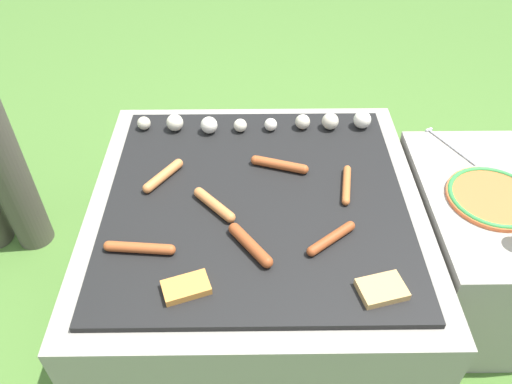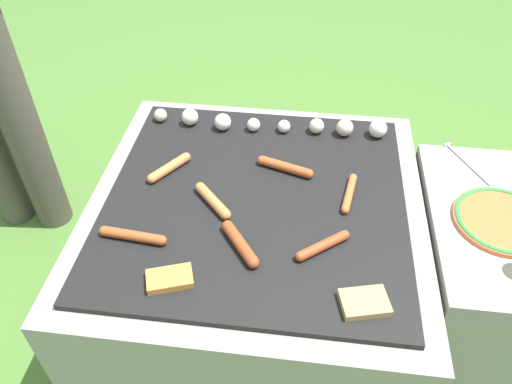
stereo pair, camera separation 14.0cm
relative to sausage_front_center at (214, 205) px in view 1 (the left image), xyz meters
name	(u,v)px [view 1 (the left image)]	position (x,y,z in m)	size (l,w,h in m)	color
ground_plane	(256,290)	(0.12, 0.04, -0.45)	(14.00, 14.00, 0.00)	#47702D
grill	(256,248)	(0.12, 0.04, -0.24)	(0.96, 0.96, 0.44)	gray
side_ledge	(468,245)	(0.79, 0.05, -0.23)	(0.37, 0.62, 0.44)	gray
sausage_back_left	(250,245)	(0.10, -0.15, 0.00)	(0.11, 0.14, 0.03)	#93421E
sausage_mid_right	(331,238)	(0.31, -0.13, 0.00)	(0.14, 0.11, 0.03)	#93421E
sausage_back_center	(280,165)	(0.19, 0.17, 0.00)	(0.17, 0.07, 0.03)	#A34C23
sausage_front_right	(139,248)	(-0.18, -0.15, 0.00)	(0.19, 0.04, 0.03)	#A34C23
sausage_front_left	(163,176)	(-0.16, 0.13, 0.00)	(0.11, 0.14, 0.03)	#C6753D
sausage_mid_left	(347,185)	(0.38, 0.08, 0.00)	(0.05, 0.16, 0.02)	#B7602D
sausage_front_center	(214,205)	(0.00, 0.00, 0.00)	(0.12, 0.13, 0.03)	#C6753D
bread_slice_left	(186,287)	(-0.05, -0.28, 0.00)	(0.13, 0.10, 0.02)	#D18438
bread_slice_center	(382,289)	(0.41, -0.29, 0.00)	(0.13, 0.10, 0.02)	tan
mushroom_row	(263,123)	(0.14, 0.38, 0.01)	(0.78, 0.08, 0.06)	beige
plate_colorful	(493,197)	(0.79, 0.03, -0.01)	(0.26, 0.26, 0.02)	orange
fork_utensil	(448,144)	(0.74, 0.28, -0.01)	(0.11, 0.19, 0.01)	silver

